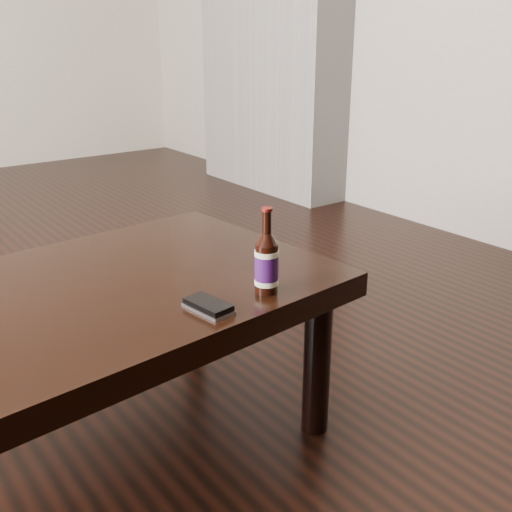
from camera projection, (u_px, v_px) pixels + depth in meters
coffee_table at (71, 320)px, 1.38m from camera, size 1.30×0.83×0.47m
beer_bottle at (267, 263)px, 1.35m from camera, size 0.07×0.07×0.20m
phone at (208, 306)px, 1.29m from camera, size 0.07×0.12×0.02m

